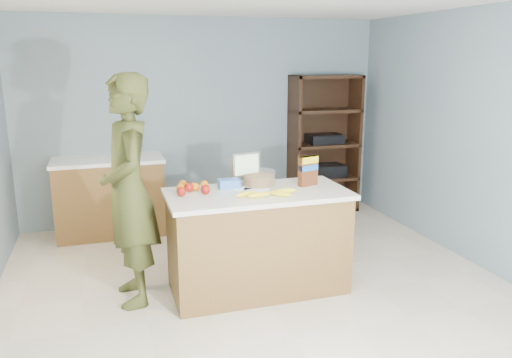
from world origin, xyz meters
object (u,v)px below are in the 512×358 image
object	(u,v)px
tv	(246,166)
cereal_box	(308,169)
shelving_unit	(323,147)
person	(129,191)
counter_peninsula	(258,245)

from	to	relation	value
tv	cereal_box	xyz separation A→B (m)	(0.50, -0.26, -0.00)
shelving_unit	cereal_box	distance (m)	2.26
cereal_box	person	bearing A→B (deg)	177.62
counter_peninsula	person	distance (m)	1.20
person	tv	xyz separation A→B (m)	(1.06, 0.20, 0.10)
counter_peninsula	tv	size ratio (longest dim) A/B	5.53
shelving_unit	person	world-z (taller)	person
tv	counter_peninsula	bearing A→B (deg)	-88.46
tv	cereal_box	size ratio (longest dim) A/B	1.06
shelving_unit	tv	distance (m)	2.33
person	cereal_box	xyz separation A→B (m)	(1.56, -0.06, 0.10)
counter_peninsula	cereal_box	world-z (taller)	cereal_box
person	tv	world-z (taller)	person
shelving_unit	person	xyz separation A→B (m)	(-2.61, -1.92, 0.09)
shelving_unit	person	bearing A→B (deg)	-143.75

